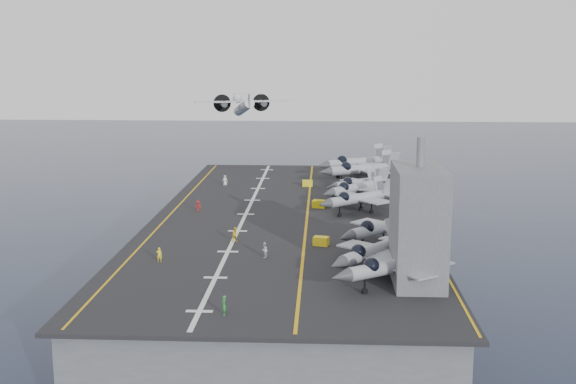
{
  "coord_description": "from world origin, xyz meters",
  "views": [
    {
      "loc": [
        5.21,
        -102.31,
        33.94
      ],
      "look_at": [
        0.0,
        4.0,
        13.0
      ],
      "focal_mm": 45.0,
      "sensor_mm": 36.0,
      "label": 1
    }
  ],
  "objects_px": {
    "island_superstructure": "(418,211)",
    "tow_cart_a": "(321,241)",
    "fighter_jet_0": "(395,265)",
    "transport_plane": "(244,107)"
  },
  "relations": [
    {
      "from": "fighter_jet_0",
      "to": "tow_cart_a",
      "type": "xyz_separation_m",
      "value": [
        -7.52,
        15.59,
        -1.82
      ]
    },
    {
      "from": "tow_cart_a",
      "to": "transport_plane",
      "type": "relative_size",
      "value": 0.08
    },
    {
      "from": "island_superstructure",
      "to": "tow_cart_a",
      "type": "height_order",
      "value": "island_superstructure"
    },
    {
      "from": "island_superstructure",
      "to": "fighter_jet_0",
      "type": "height_order",
      "value": "island_superstructure"
    },
    {
      "from": "island_superstructure",
      "to": "tow_cart_a",
      "type": "xyz_separation_m",
      "value": [
        -9.93,
        13.43,
        -6.96
      ]
    },
    {
      "from": "island_superstructure",
      "to": "fighter_jet_0",
      "type": "distance_m",
      "value": 6.07
    },
    {
      "from": "island_superstructure",
      "to": "transport_plane",
      "type": "height_order",
      "value": "island_superstructure"
    },
    {
      "from": "fighter_jet_0",
      "to": "tow_cart_a",
      "type": "bearing_deg",
      "value": 115.75
    },
    {
      "from": "fighter_jet_0",
      "to": "tow_cart_a",
      "type": "distance_m",
      "value": 17.41
    },
    {
      "from": "island_superstructure",
      "to": "transport_plane",
      "type": "distance_m",
      "value": 88.47
    }
  ]
}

